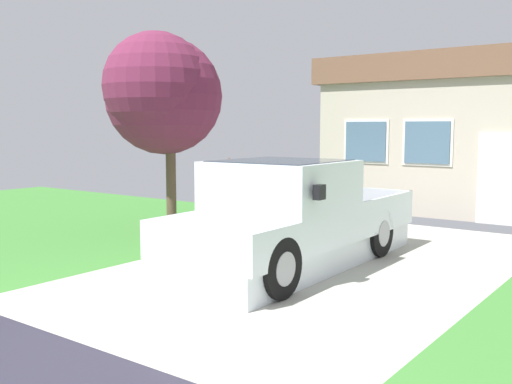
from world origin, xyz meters
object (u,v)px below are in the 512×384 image
pickup_truck (285,221)px  wheeled_trash_bin (248,195)px  handbag (211,247)px  person_with_hat (229,199)px  front_yard_tree (161,92)px

pickup_truck → wheeled_trash_bin: bearing=-46.9°
pickup_truck → handbag: size_ratio=11.66×
person_with_hat → pickup_truck: bearing=-9.9°
person_with_hat → handbag: size_ratio=3.82×
handbag → front_yard_tree: front_yard_tree is taller
handbag → wheeled_trash_bin: bearing=118.3°
front_yard_tree → handbag: bearing=-25.6°
handbag → pickup_truck: bearing=-1.9°
wheeled_trash_bin → front_yard_tree: bearing=-99.5°
handbag → wheeled_trash_bin: (-1.87, 3.48, 0.44)m
pickup_truck → front_yard_tree: front_yard_tree is taller
handbag → wheeled_trash_bin: wheeled_trash_bin is taller
front_yard_tree → wheeled_trash_bin: bearing=80.5°
person_with_hat → handbag: (-0.13, -0.32, -0.80)m
pickup_truck → front_yard_tree: (-3.82, 1.14, 2.16)m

